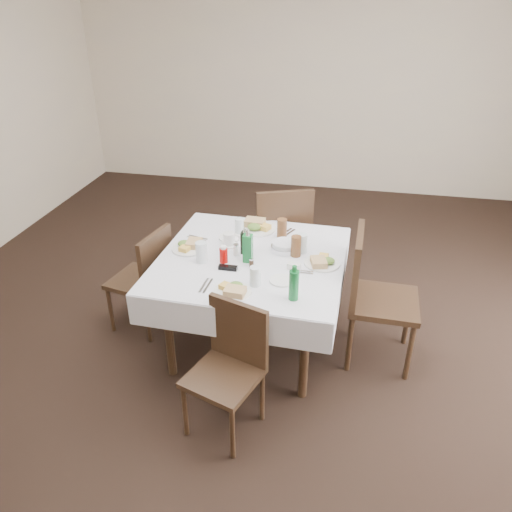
{
  "coord_description": "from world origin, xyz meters",
  "views": [
    {
      "loc": [
        0.59,
        -3.0,
        2.48
      ],
      "look_at": [
        -0.01,
        -0.02,
        0.8
      ],
      "focal_mm": 35.0,
      "sensor_mm": 36.0,
      "label": 1
    }
  ],
  "objects_px": {
    "chair_east": "(371,290)",
    "chair_north": "(281,233)",
    "water_n": "(239,226)",
    "water_e": "(302,243)",
    "oil_cruet_dark": "(245,242)",
    "chair_south": "(230,360)",
    "water_s": "(255,276)",
    "coffee_mug": "(229,240)",
    "chair_west": "(147,274)",
    "dining_table": "(251,267)",
    "water_w": "(201,252)",
    "bread_basket": "(284,246)",
    "ketchup_bottle": "(224,255)",
    "green_bottle": "(294,285)",
    "oil_cruet_green": "(248,247)"
  },
  "relations": [
    {
      "from": "water_e",
      "to": "bread_basket",
      "type": "xyz_separation_m",
      "value": [
        -0.12,
        0.0,
        -0.04
      ]
    },
    {
      "from": "chair_west",
      "to": "bread_basket",
      "type": "bearing_deg",
      "value": 5.47
    },
    {
      "from": "chair_south",
      "to": "chair_east",
      "type": "bearing_deg",
      "value": 44.73
    },
    {
      "from": "water_w",
      "to": "water_s",
      "type": "bearing_deg",
      "value": -28.11
    },
    {
      "from": "water_e",
      "to": "chair_north",
      "type": "bearing_deg",
      "value": 110.38
    },
    {
      "from": "water_n",
      "to": "water_s",
      "type": "relative_size",
      "value": 0.96
    },
    {
      "from": "bread_basket",
      "to": "green_bottle",
      "type": "distance_m",
      "value": 0.64
    },
    {
      "from": "dining_table",
      "to": "chair_south",
      "type": "relative_size",
      "value": 1.61
    },
    {
      "from": "chair_east",
      "to": "ketchup_bottle",
      "type": "bearing_deg",
      "value": -172.13
    },
    {
      "from": "chair_north",
      "to": "water_e",
      "type": "height_order",
      "value": "chair_north"
    },
    {
      "from": "chair_north",
      "to": "green_bottle",
      "type": "xyz_separation_m",
      "value": [
        0.27,
        -1.28,
        0.29
      ]
    },
    {
      "from": "chair_east",
      "to": "water_e",
      "type": "xyz_separation_m",
      "value": [
        -0.52,
        0.11,
        0.26
      ]
    },
    {
      "from": "chair_east",
      "to": "water_n",
      "type": "bearing_deg",
      "value": 163.06
    },
    {
      "from": "water_s",
      "to": "green_bottle",
      "type": "xyz_separation_m",
      "value": [
        0.26,
        -0.11,
        0.04
      ]
    },
    {
      "from": "chair_south",
      "to": "water_n",
      "type": "height_order",
      "value": "water_n"
    },
    {
      "from": "water_s",
      "to": "chair_east",
      "type": "bearing_deg",
      "value": 27.63
    },
    {
      "from": "water_s",
      "to": "oil_cruet_green",
      "type": "distance_m",
      "value": 0.32
    },
    {
      "from": "ketchup_bottle",
      "to": "green_bottle",
      "type": "xyz_separation_m",
      "value": [
        0.54,
        -0.36,
        0.05
      ]
    },
    {
      "from": "dining_table",
      "to": "water_w",
      "type": "relative_size",
      "value": 9.11
    },
    {
      "from": "chair_north",
      "to": "chair_east",
      "type": "height_order",
      "value": "chair_east"
    },
    {
      "from": "chair_east",
      "to": "chair_north",
      "type": "bearing_deg",
      "value": 134.56
    },
    {
      "from": "water_w",
      "to": "oil_cruet_green",
      "type": "distance_m",
      "value": 0.32
    },
    {
      "from": "chair_north",
      "to": "green_bottle",
      "type": "relative_size",
      "value": 4.28
    },
    {
      "from": "chair_north",
      "to": "water_n",
      "type": "xyz_separation_m",
      "value": [
        -0.26,
        -0.46,
        0.25
      ]
    },
    {
      "from": "chair_east",
      "to": "water_e",
      "type": "bearing_deg",
      "value": 167.73
    },
    {
      "from": "chair_north",
      "to": "chair_west",
      "type": "distance_m",
      "value": 1.2
    },
    {
      "from": "chair_west",
      "to": "oil_cruet_dark",
      "type": "height_order",
      "value": "oil_cruet_dark"
    },
    {
      "from": "water_w",
      "to": "bread_basket",
      "type": "distance_m",
      "value": 0.61
    },
    {
      "from": "water_e",
      "to": "water_s",
      "type": "bearing_deg",
      "value": -115.11
    },
    {
      "from": "oil_cruet_dark",
      "to": "oil_cruet_green",
      "type": "xyz_separation_m",
      "value": [
        0.05,
        -0.11,
        0.02
      ]
    },
    {
      "from": "chair_east",
      "to": "oil_cruet_green",
      "type": "relative_size",
      "value": 3.86
    },
    {
      "from": "water_s",
      "to": "ketchup_bottle",
      "type": "height_order",
      "value": "water_s"
    },
    {
      "from": "water_n",
      "to": "water_e",
      "type": "xyz_separation_m",
      "value": [
        0.51,
        -0.2,
        0.01
      ]
    },
    {
      "from": "chair_north",
      "to": "green_bottle",
      "type": "height_order",
      "value": "chair_north"
    },
    {
      "from": "water_w",
      "to": "ketchup_bottle",
      "type": "xyz_separation_m",
      "value": [
        0.15,
        0.02,
        -0.02
      ]
    },
    {
      "from": "chair_north",
      "to": "oil_cruet_dark",
      "type": "relative_size",
      "value": 4.72
    },
    {
      "from": "water_w",
      "to": "chair_west",
      "type": "bearing_deg",
      "value": 160.75
    },
    {
      "from": "water_n",
      "to": "coffee_mug",
      "type": "bearing_deg",
      "value": -98.41
    },
    {
      "from": "chair_east",
      "to": "oil_cruet_dark",
      "type": "xyz_separation_m",
      "value": [
        -0.91,
        0.02,
        0.28
      ]
    },
    {
      "from": "oil_cruet_dark",
      "to": "chair_south",
      "type": "bearing_deg",
      "value": -83.6
    },
    {
      "from": "water_s",
      "to": "water_e",
      "type": "bearing_deg",
      "value": 64.89
    },
    {
      "from": "coffee_mug",
      "to": "water_w",
      "type": "bearing_deg",
      "value": -114.94
    },
    {
      "from": "chair_east",
      "to": "chair_south",
      "type": "bearing_deg",
      "value": -135.27
    },
    {
      "from": "water_s",
      "to": "water_e",
      "type": "distance_m",
      "value": 0.56
    },
    {
      "from": "chair_north",
      "to": "ketchup_bottle",
      "type": "height_order",
      "value": "chair_north"
    },
    {
      "from": "dining_table",
      "to": "water_s",
      "type": "bearing_deg",
      "value": -74.18
    },
    {
      "from": "water_w",
      "to": "bread_basket",
      "type": "xyz_separation_m",
      "value": [
        0.54,
        0.28,
        -0.04
      ]
    },
    {
      "from": "oil_cruet_green",
      "to": "coffee_mug",
      "type": "height_order",
      "value": "oil_cruet_green"
    },
    {
      "from": "chair_north",
      "to": "oil_cruet_green",
      "type": "height_order",
      "value": "oil_cruet_green"
    },
    {
      "from": "chair_east",
      "to": "oil_cruet_green",
      "type": "distance_m",
      "value": 0.92
    }
  ]
}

